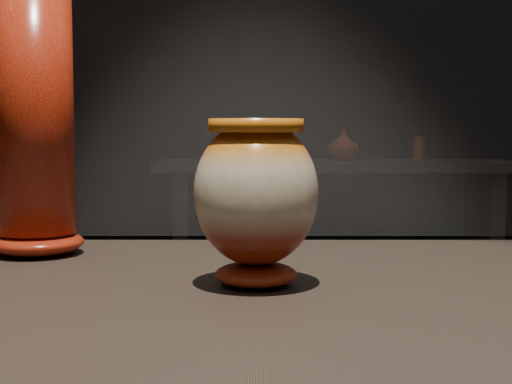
# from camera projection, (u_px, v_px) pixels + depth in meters

# --- Properties ---
(main_vase) EXTENTS (0.15, 0.15, 0.19)m
(main_vase) POSITION_uv_depth(u_px,v_px,m) (256.00, 195.00, 0.81)
(main_vase) COLOR maroon
(main_vase) RESTS_ON display_plinth
(tall_vase) EXTENTS (0.14, 0.14, 0.41)m
(tall_vase) POSITION_uv_depth(u_px,v_px,m) (35.00, 115.00, 1.00)
(tall_vase) COLOR #B4350C
(tall_vase) RESTS_ON display_plinth
(back_shelf) EXTENTS (2.00, 0.60, 0.90)m
(back_shelf) POSITION_uv_depth(u_px,v_px,m) (334.00, 207.00, 4.04)
(back_shelf) COLOR black
(back_shelf) RESTS_ON ground
(back_vase_left) EXTENTS (0.21, 0.21, 0.20)m
(back_vase_left) POSITION_uv_depth(u_px,v_px,m) (242.00, 143.00, 4.01)
(back_vase_left) COLOR #993F16
(back_vase_left) RESTS_ON back_shelf
(back_vase_mid) EXTENTS (0.24, 0.24, 0.18)m
(back_vase_mid) POSITION_uv_depth(u_px,v_px,m) (343.00, 145.00, 4.05)
(back_vase_mid) COLOR maroon
(back_vase_mid) RESTS_ON back_shelf
(back_vase_right) EXTENTS (0.07, 0.07, 0.14)m
(back_vase_right) POSITION_uv_depth(u_px,v_px,m) (419.00, 149.00, 4.06)
(back_vase_right) COLOR #993F16
(back_vase_right) RESTS_ON back_shelf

